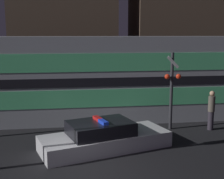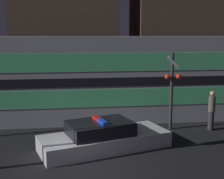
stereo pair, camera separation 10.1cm
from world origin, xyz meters
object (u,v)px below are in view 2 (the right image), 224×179
at_px(police_car, 104,138).
at_px(pedestrian, 212,110).
at_px(crossing_signal_near, 172,87).
at_px(train, 117,78).

relative_size(police_car, pedestrian, 2.88).
distance_m(pedestrian, crossing_signal_near, 2.12).
xyz_separation_m(police_car, pedestrian, (5.17, 1.75, 0.50)).
bearing_deg(pedestrian, train, 145.36).
xyz_separation_m(pedestrian, crossing_signal_near, (-1.81, 0.33, 1.06)).
distance_m(police_car, crossing_signal_near, 4.24).
height_order(police_car, pedestrian, pedestrian).
distance_m(police_car, pedestrian, 5.48).
xyz_separation_m(train, pedestrian, (3.97, -2.74, -1.19)).
bearing_deg(train, pedestrian, -34.64).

